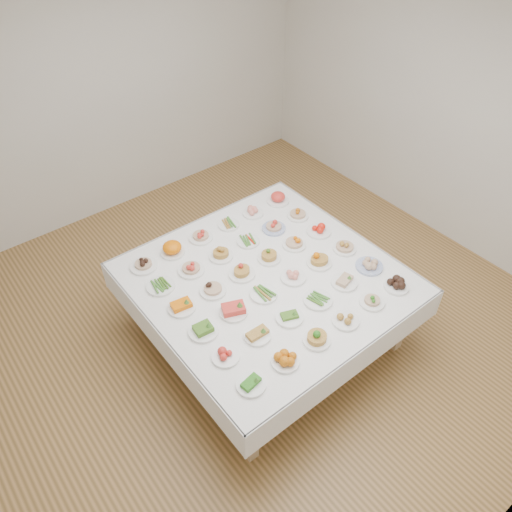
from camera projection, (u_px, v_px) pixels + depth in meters
room_envelope at (253, 150)px, 3.59m from camera, size 5.02×5.02×2.81m
display_table at (267, 283)px, 4.21m from camera, size 2.04×2.04×0.75m
dish_0 at (251, 383)px, 3.36m from camera, size 0.20×0.20×0.08m
dish_1 at (285, 359)px, 3.49m from camera, size 0.20×0.20×0.09m
dish_2 at (317, 337)px, 3.62m from camera, size 0.20×0.20×0.12m
dish_3 at (346, 319)px, 3.78m from camera, size 0.21×0.21×0.08m
dish_4 at (372, 300)px, 3.91m from camera, size 0.20×0.20×0.10m
dish_5 at (397, 284)px, 4.04m from camera, size 0.20×0.20×0.09m
dish_6 at (225, 355)px, 3.53m from camera, size 0.20×0.20×0.08m
dish_7 at (257, 333)px, 3.67m from camera, size 0.20×0.20×0.09m
dish_8 at (289, 316)px, 3.80m from camera, size 0.21×0.21×0.08m
dish_9 at (318, 299)px, 3.94m from camera, size 0.23×0.23×0.05m
dish_10 at (344, 281)px, 4.08m from camera, size 0.21×0.21×0.08m
dish_11 at (370, 264)px, 4.22m from camera, size 0.23×0.23×0.10m
dish_12 at (203, 329)px, 3.70m from camera, size 0.22×0.22×0.10m
dish_13 at (234, 309)px, 3.83m from camera, size 0.22×0.22×0.11m
dish_14 at (264, 293)px, 3.99m from camera, size 0.22×0.22×0.06m
dish_15 at (293, 275)px, 4.13m from camera, size 0.21×0.21×0.08m
dish_16 at (320, 258)px, 4.24m from camera, size 0.22×0.22×0.14m
dish_17 at (345, 246)px, 4.39m from camera, size 0.20×0.20×0.10m
dish_18 at (181, 305)px, 3.87m from camera, size 0.22×0.22×0.10m
dish_19 at (213, 288)px, 4.00m from camera, size 0.21×0.21×0.11m
dish_20 at (242, 270)px, 4.14m from camera, size 0.22×0.22×0.13m
dish_21 at (269, 255)px, 4.29m from camera, size 0.20×0.20×0.11m
dish_22 at (294, 241)px, 4.42m from camera, size 0.21×0.21×0.11m
dish_23 at (319, 229)px, 4.56m from camera, size 0.22×0.22×0.10m
dish_24 at (161, 285)px, 4.06m from camera, size 0.23×0.23×0.05m
dish_25 at (191, 266)px, 4.18m from camera, size 0.22×0.22×0.12m
dish_26 at (221, 253)px, 4.31m from camera, size 0.21×0.21×0.11m
dish_27 at (248, 241)px, 4.48m from camera, size 0.20×0.20×0.05m
dish_28 at (274, 225)px, 4.60m from camera, size 0.21×0.21×0.11m
dish_29 at (298, 213)px, 4.74m from camera, size 0.20×0.20×0.10m
dish_30 at (143, 263)px, 4.22m from camera, size 0.23×0.23×0.12m
dish_31 at (172, 248)px, 4.34m from camera, size 0.21×0.21×0.12m
dish_32 at (201, 234)px, 4.50m from camera, size 0.21×0.21×0.12m
dish_33 at (228, 224)px, 4.66m from camera, size 0.20×0.20×0.05m
dish_34 at (253, 211)px, 4.78m from camera, size 0.20×0.20×0.08m
dish_35 at (278, 198)px, 4.92m from camera, size 0.22×0.22×0.12m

